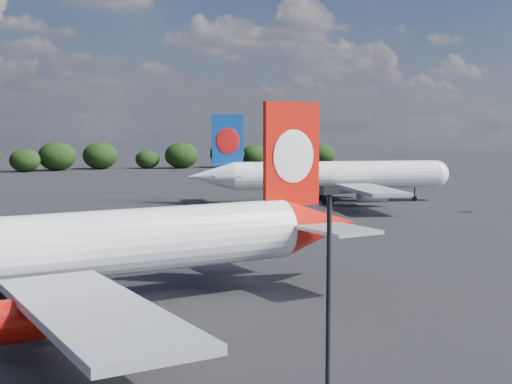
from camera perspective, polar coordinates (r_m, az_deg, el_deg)
name	(u,v)px	position (r m, az deg, el deg)	size (l,w,h in m)	color
ground	(12,225)	(100.16, -18.95, -2.53)	(500.00, 500.00, 0.00)	black
qantas_airliner	(86,247)	(51.79, -13.45, -4.30)	(46.19, 44.07, 15.09)	white
china_southern_airliner	(328,176)	(123.46, 5.76, 1.29)	(46.21, 44.16, 15.14)	white
apron_lamp_post	(328,340)	(23.37, 5.79, -11.68)	(0.55, 0.30, 11.21)	black
billboard_yellow	(34,158)	(222.00, -17.35, 2.63)	(5.00, 0.30, 5.50)	yellow
horizon_treeline	(7,158)	(219.10, -19.27, 2.59)	(209.66, 17.06, 8.88)	black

